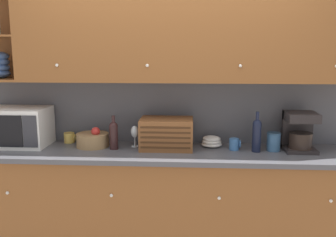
{
  "coord_description": "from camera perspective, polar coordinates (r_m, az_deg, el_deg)",
  "views": [
    {
      "loc": [
        0.2,
        -3.33,
        1.76
      ],
      "look_at": [
        0.0,
        -0.21,
        1.18
      ],
      "focal_mm": 40.0,
      "sensor_mm": 36.0,
      "label": 1
    }
  ],
  "objects": [
    {
      "name": "fruit_basket",
      "position": [
        3.32,
        -11.39,
        -3.17
      ],
      "size": [
        0.28,
        0.28,
        0.18
      ],
      "color": "#937047",
      "rests_on": "counter_unit"
    },
    {
      "name": "bread_box",
      "position": [
        3.17,
        -0.21,
        -2.31
      ],
      "size": [
        0.44,
        0.3,
        0.26
      ],
      "color": "brown",
      "rests_on": "counter_unit"
    },
    {
      "name": "coffee_maker",
      "position": [
        3.3,
        19.41,
        -1.87
      ],
      "size": [
        0.25,
        0.25,
        0.33
      ],
      "color": "black",
      "rests_on": "counter_unit"
    },
    {
      "name": "upper_cabinets",
      "position": [
        3.15,
        3.0,
        12.69
      ],
      "size": [
        3.35,
        0.37,
        0.78
      ],
      "color": "brown",
      "rests_on": "backsplash_panel"
    },
    {
      "name": "mug_blue_second",
      "position": [
        3.2,
        10.1,
        -3.86
      ],
      "size": [
        0.09,
        0.08,
        0.1
      ],
      "color": "#38669E",
      "rests_on": "counter_unit"
    },
    {
      "name": "wall_back",
      "position": [
        3.39,
        0.26,
        2.7
      ],
      "size": [
        5.75,
        0.06,
        2.6
      ],
      "color": "beige",
      "rests_on": "ground_plane"
    },
    {
      "name": "storage_canister",
      "position": [
        3.24,
        15.78,
        -3.41
      ],
      "size": [
        0.12,
        0.12,
        0.16
      ],
      "color": "#33567A",
      "rests_on": "counter_unit"
    },
    {
      "name": "mug",
      "position": [
        3.51,
        -14.77,
        -2.83
      ],
      "size": [
        0.11,
        0.09,
        0.09
      ],
      "color": "gold",
      "rests_on": "counter_unit"
    },
    {
      "name": "wine_glass",
      "position": [
        3.25,
        -5.11,
        -2.15
      ],
      "size": [
        0.07,
        0.07,
        0.18
      ],
      "color": "silver",
      "rests_on": "counter_unit"
    },
    {
      "name": "backsplash_panel",
      "position": [
        3.37,
        0.22,
        1.1
      ],
      "size": [
        3.35,
        0.01,
        0.57
      ],
      "color": "#4C4C51",
      "rests_on": "counter_unit"
    },
    {
      "name": "bowl_stack_on_counter",
      "position": [
        3.28,
        6.67,
        -3.5
      ],
      "size": [
        0.18,
        0.18,
        0.09
      ],
      "color": "silver",
      "rests_on": "counter_unit"
    },
    {
      "name": "second_wine_bottle",
      "position": [
        3.16,
        13.36,
        -2.3
      ],
      "size": [
        0.07,
        0.07,
        0.34
      ],
      "color": "black",
      "rests_on": "counter_unit"
    },
    {
      "name": "counter_unit",
      "position": [
        3.3,
        -0.1,
        -12.63
      ],
      "size": [
        3.37,
        0.63,
        0.93
      ],
      "color": "brown",
      "rests_on": "ground_plane"
    },
    {
      "name": "microwave",
      "position": [
        3.53,
        -22.0,
        -1.17
      ],
      "size": [
        0.54,
        0.37,
        0.33
      ],
      "color": "silver",
      "rests_on": "counter_unit"
    },
    {
      "name": "wine_bottle",
      "position": [
        3.19,
        -8.28,
        -2.35
      ],
      "size": [
        0.07,
        0.07,
        0.29
      ],
      "color": "black",
      "rests_on": "counter_unit"
    },
    {
      "name": "ground_plane",
      "position": [
        3.77,
        0.21,
        -17.34
      ],
      "size": [
        24.0,
        24.0,
        0.0
      ],
      "primitive_type": "plane",
      "color": "slate"
    }
  ]
}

